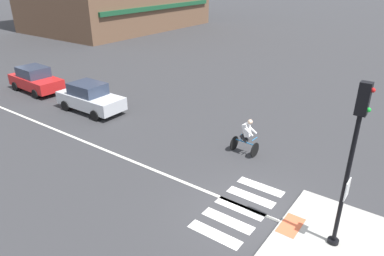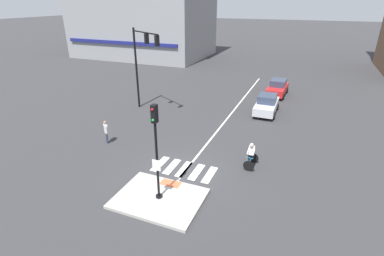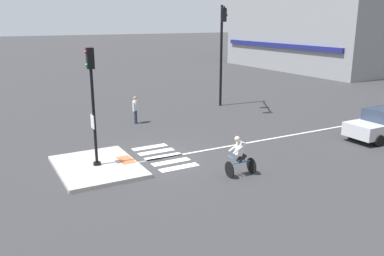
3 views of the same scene
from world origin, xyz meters
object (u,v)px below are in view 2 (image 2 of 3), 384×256
(pedestrian_at_curb_left, at_px, (106,130))
(cyclist, at_px, (251,154))
(car_silver_eastbound_far, at_px, (267,104))
(car_red_eastbound_distant, at_px, (278,88))
(signal_pole, at_px, (156,145))
(traffic_light_mast, at_px, (142,57))

(pedestrian_at_curb_left, bearing_deg, cyclist, 3.50)
(car_silver_eastbound_far, bearing_deg, pedestrian_at_curb_left, -132.34)
(car_silver_eastbound_far, distance_m, car_red_eastbound_distant, 5.78)
(car_silver_eastbound_far, xyz_separation_m, car_red_eastbound_distant, (0.20, 5.78, 0.00))
(signal_pole, relative_size, pedestrian_at_curb_left, 2.94)
(cyclist, height_order, pedestrian_at_curb_left, cyclist)
(car_red_eastbound_distant, height_order, pedestrian_at_curb_left, pedestrian_at_curb_left)
(signal_pole, relative_size, car_red_eastbound_distant, 1.18)
(car_red_eastbound_distant, bearing_deg, signal_pole, -98.86)
(car_red_eastbound_distant, distance_m, cyclist, 15.40)
(car_silver_eastbound_far, height_order, cyclist, cyclist)
(pedestrian_at_curb_left, bearing_deg, car_red_eastbound_distant, 59.25)
(car_red_eastbound_distant, xyz_separation_m, cyclist, (0.44, -15.40, 0.06))
(car_silver_eastbound_far, height_order, car_red_eastbound_distant, same)
(signal_pole, relative_size, traffic_light_mast, 0.69)
(car_red_eastbound_distant, bearing_deg, traffic_light_mast, -138.43)
(traffic_light_mast, xyz_separation_m, cyclist, (10.89, -6.13, -3.96))
(traffic_light_mast, distance_m, car_silver_eastbound_far, 11.55)
(traffic_light_mast, bearing_deg, car_red_eastbound_distant, 41.57)
(car_red_eastbound_distant, bearing_deg, pedestrian_at_curb_left, -120.75)
(traffic_light_mast, bearing_deg, pedestrian_at_curb_left, -82.15)
(signal_pole, bearing_deg, car_silver_eastbound_far, 78.47)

